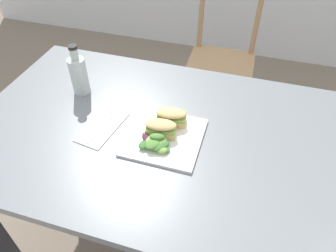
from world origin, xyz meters
TOP-DOWN VIEW (x-y plane):
  - ground_plane at (0.00, 0.00)m, footprint 9.53×9.53m
  - dining_table at (0.08, -0.08)m, footprint 1.36×0.83m
  - chair_wooden_far at (0.14, 0.93)m, footprint 0.41×0.41m
  - plate_lunch at (0.09, -0.10)m, footprint 0.25×0.25m
  - sandwich_half_front at (0.07, -0.10)m, footprint 0.11×0.08m
  - sandwich_half_back at (0.09, -0.03)m, footprint 0.11×0.08m
  - salad_mixed_greens at (0.07, -0.15)m, footprint 0.12×0.13m
  - napkin_folded at (-0.13, -0.11)m, footprint 0.13×0.21m
  - fork_on_napkin at (-0.13, -0.10)m, footprint 0.04×0.19m
  - bottle_cold_brew at (-0.30, 0.05)m, footprint 0.06×0.06m

SIDE VIEW (x-z plane):
  - ground_plane at x=0.00m, z-range 0.00..0.00m
  - chair_wooden_far at x=0.14m, z-range 0.01..0.88m
  - dining_table at x=0.08m, z-range 0.25..0.99m
  - napkin_folded at x=-0.13m, z-range 0.74..0.74m
  - plate_lunch at x=0.09m, z-range 0.74..0.75m
  - fork_on_napkin at x=-0.13m, z-range 0.74..0.75m
  - salad_mixed_greens at x=0.07m, z-range 0.75..0.78m
  - sandwich_half_front at x=0.07m, z-range 0.75..0.81m
  - sandwich_half_back at x=0.09m, z-range 0.75..0.81m
  - bottle_cold_brew at x=-0.30m, z-range 0.71..0.91m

